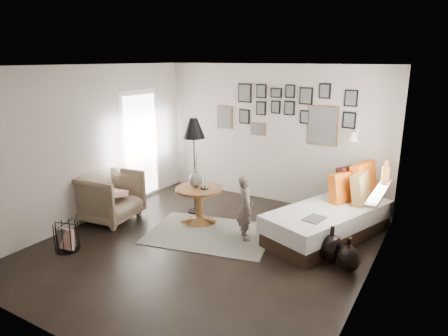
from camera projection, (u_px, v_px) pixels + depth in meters
The scene contains 23 objects.
ground at pixel (204, 247), 5.90m from camera, with size 4.80×4.80×0.00m, color black.
wall_back at pixel (273, 134), 7.55m from camera, with size 4.50×4.50×0.00m, color #A59990.
wall_front at pixel (54, 220), 3.56m from camera, with size 4.50×4.50×0.00m, color #A59990.
wall_left at pixel (90, 145), 6.66m from camera, with size 4.80×4.80×0.00m, color #A59990.
wall_right at pixel (371, 188), 4.45m from camera, with size 4.80×4.80×0.00m, color #A59990.
ceiling at pixel (201, 66), 5.21m from camera, with size 4.80×4.80×0.00m, color white.
door_left at pixel (141, 146), 7.71m from camera, with size 0.00×2.14×2.14m.
window_right at pixel (382, 186), 5.70m from camera, with size 0.15×1.32×1.30m.
gallery_wall at pixel (288, 112), 7.27m from camera, with size 2.74×0.03×1.08m.
wall_sconce at pixel (354, 136), 6.52m from camera, with size 0.18×0.36×0.16m.
rug at pixel (210, 234), 6.32m from camera, with size 1.90×1.33×0.01m, color beige.
pedestal_table at pixel (199, 206), 6.72m from camera, with size 0.78×0.78×0.61m.
vase at pixel (195, 177), 6.64m from camera, with size 0.22×0.22×0.56m.
candles at pixel (204, 181), 6.54m from camera, with size 0.13×0.13×0.29m.
daybed at pixel (330, 216), 6.21m from camera, with size 1.63×2.34×1.07m.
magazine_on_daybed at pixel (314, 219), 5.64m from camera, with size 0.24×0.33×0.02m, color black.
armchair at pixel (109, 196), 6.79m from camera, with size 0.90×0.93×0.84m, color #6E5E4A.
armchair_cushion at pixel (112, 193), 6.80m from camera, with size 0.38×0.38×0.10m, color silver.
floor_lamp at pixel (194, 132), 6.85m from camera, with size 0.40×0.40×1.71m.
magazine_basket at pixel (67, 237), 5.76m from camera, with size 0.41×0.41×0.41m.
demijohn_large at pixel (331, 249), 5.40m from camera, with size 0.35×0.35×0.53m.
demijohn_small at pixel (348, 259), 5.18m from camera, with size 0.31×0.31×0.48m.
child at pixel (245, 208), 6.04m from camera, with size 0.37×0.24×1.02m, color #61534C.
Camera 1 is at (2.99, -4.48, 2.70)m, focal length 32.00 mm.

